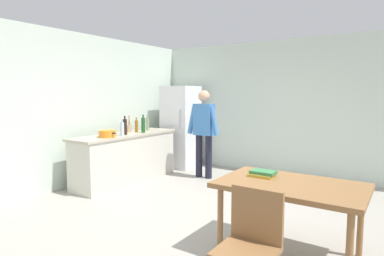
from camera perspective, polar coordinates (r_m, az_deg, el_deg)
ground_plane at (r=4.49m, az=-0.17°, el=-15.31°), size 14.00×14.00×0.00m
wall_back at (r=6.89m, az=13.97°, el=3.48°), size 6.40×0.12×2.70m
wall_left at (r=6.16m, az=-19.55°, el=3.03°), size 0.12×5.60×2.70m
kitchen_counter at (r=6.20m, az=-11.45°, el=-5.08°), size 0.64×2.20×0.90m
refrigerator at (r=7.28m, az=-1.99°, el=0.23°), size 0.70×0.67×1.80m
person at (r=6.29m, az=2.08°, el=0.03°), size 0.70×0.22×1.70m
dining_table at (r=3.44m, az=16.87°, el=-10.46°), size 1.40×0.90×0.75m
chair at (r=2.63m, az=10.22°, el=-18.77°), size 0.42×0.42×0.91m
cooking_pot at (r=5.69m, az=-14.63°, el=-0.97°), size 0.40×0.28×0.12m
utensil_jar at (r=6.34m, az=-11.02°, el=-0.03°), size 0.11×0.11×0.32m
bottle_wine_green at (r=6.24m, az=-8.53°, el=0.54°), size 0.08×0.08×0.34m
bottle_vinegar_tall at (r=6.60m, az=-7.78°, el=0.77°), size 0.06×0.06×0.32m
bottle_water_clear at (r=5.78m, az=-12.13°, el=-0.16°), size 0.07×0.07×0.30m
bottle_wine_dark at (r=5.96m, az=-11.67°, el=0.23°), size 0.08×0.08×0.34m
bottle_sauce_red at (r=6.74m, az=-8.53°, el=0.53°), size 0.06×0.06×0.24m
bottle_oil_amber at (r=6.39m, az=-9.69°, el=0.39°), size 0.06×0.06×0.28m
book_stack at (r=3.60m, az=12.23°, el=-7.81°), size 0.27×0.19×0.06m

